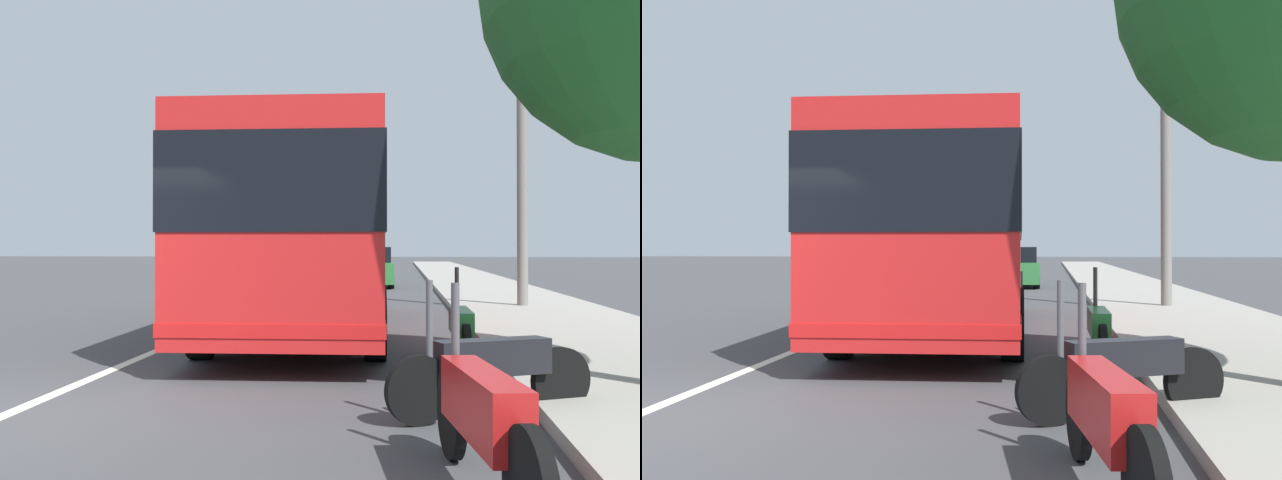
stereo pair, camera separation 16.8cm
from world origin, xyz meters
The scene contains 9 objects.
sidewalk_curb centered at (10.00, -6.63, 0.07)m, with size 110.00×3.60×0.14m, color #9E998E.
lane_divider_line centered at (10.00, 0.00, 0.00)m, with size 110.00×0.16×0.01m, color silver.
coach_bus centered at (6.93, -1.93, 1.88)m, with size 10.26×3.06×3.26m.
motorcycle_by_tree centered at (-1.54, -4.10, 0.50)m, with size 2.40×0.43×1.29m.
motorcycle_far_end centered at (0.56, -4.42, 0.46)m, with size 0.97×1.92×1.26m.
motorcycle_mid_row centered at (3.58, -4.40, 0.47)m, with size 2.26×0.24×1.26m.
car_ahead_same_lane centered at (21.93, -2.35, 0.74)m, with size 4.29×2.06×1.55m.
car_oncoming centered at (41.79, 2.53, 0.66)m, with size 4.36×1.83×1.37m.
utility_pole centered at (11.71, -6.54, 4.03)m, with size 0.26×0.26×8.06m, color slate.
Camera 2 is at (-5.94, -3.78, 1.54)m, focal length 39.93 mm.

